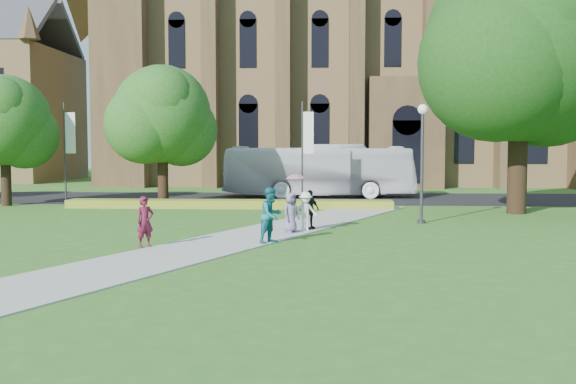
# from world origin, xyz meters

# --- Properties ---
(ground) EXTENTS (160.00, 160.00, 0.00)m
(ground) POSITION_xyz_m (0.00, 0.00, 0.00)
(ground) COLOR #2F631D
(ground) RESTS_ON ground
(road) EXTENTS (160.00, 10.00, 0.02)m
(road) POSITION_xyz_m (0.00, 20.00, 0.01)
(road) COLOR black
(road) RESTS_ON ground
(footpath) EXTENTS (15.58, 28.54, 0.04)m
(footpath) POSITION_xyz_m (0.00, 1.00, 0.02)
(footpath) COLOR #B2B2A8
(footpath) RESTS_ON ground
(flower_hedge) EXTENTS (18.00, 1.40, 0.45)m
(flower_hedge) POSITION_xyz_m (-2.00, 13.20, 0.23)
(flower_hedge) COLOR gold
(flower_hedge) RESTS_ON ground
(cathedral) EXTENTS (52.60, 18.25, 28.00)m
(cathedral) POSITION_xyz_m (10.00, 39.73, 12.98)
(cathedral) COLOR brown
(cathedral) RESTS_ON ground
(streetlamp) EXTENTS (0.44, 0.44, 5.24)m
(streetlamp) POSITION_xyz_m (7.50, 6.50, 3.30)
(streetlamp) COLOR #38383D
(streetlamp) RESTS_ON ground
(large_tree) EXTENTS (9.60, 9.60, 13.20)m
(large_tree) POSITION_xyz_m (13.00, 11.00, 8.37)
(large_tree) COLOR #332114
(large_tree) RESTS_ON ground
(street_tree_0) EXTENTS (5.20, 5.20, 7.50)m
(street_tree_0) POSITION_xyz_m (-15.00, 14.00, 4.87)
(street_tree_0) COLOR #332114
(street_tree_0) RESTS_ON ground
(street_tree_1) EXTENTS (5.60, 5.60, 8.05)m
(street_tree_1) POSITION_xyz_m (-6.00, 14.50, 5.22)
(street_tree_1) COLOR #332114
(street_tree_1) RESTS_ON ground
(banner_pole_0) EXTENTS (0.70, 0.10, 6.00)m
(banner_pole_0) POSITION_xyz_m (2.11, 15.20, 3.39)
(banner_pole_0) COLOR #38383D
(banner_pole_0) RESTS_ON ground
(banner_pole_1) EXTENTS (0.70, 0.10, 6.00)m
(banner_pole_1) POSITION_xyz_m (-11.89, 15.20, 3.39)
(banner_pole_1) COLOR #38383D
(banner_pole_1) RESTS_ON ground
(tour_coach) EXTENTS (12.71, 3.07, 3.53)m
(tour_coach) POSITION_xyz_m (2.96, 21.00, 1.79)
(tour_coach) COLOR silver
(tour_coach) RESTS_ON road
(pedestrian_0) EXTENTS (0.73, 0.71, 1.68)m
(pedestrian_0) POSITION_xyz_m (-2.81, -0.96, 0.88)
(pedestrian_0) COLOR #59142A
(pedestrian_0) RESTS_ON footpath
(pedestrian_1) EXTENTS (1.16, 1.19, 1.93)m
(pedestrian_1) POSITION_xyz_m (1.33, 0.18, 1.01)
(pedestrian_1) COLOR #176577
(pedestrian_1) RESTS_ON footpath
(pedestrian_2) EXTENTS (1.15, 0.92, 1.56)m
(pedestrian_2) POSITION_xyz_m (2.45, 3.37, 0.82)
(pedestrian_2) COLOR white
(pedestrian_2) RESTS_ON footpath
(pedestrian_3) EXTENTS (0.98, 0.86, 1.58)m
(pedestrian_3) POSITION_xyz_m (2.59, 4.00, 0.83)
(pedestrian_3) COLOR black
(pedestrian_3) RESTS_ON footpath
(pedestrian_4) EXTENTS (0.88, 0.89, 1.54)m
(pedestrian_4) POSITION_xyz_m (1.89, 2.91, 0.81)
(pedestrian_4) COLOR slate
(pedestrian_4) RESTS_ON footpath
(parasol) EXTENTS (0.74, 0.74, 0.65)m
(parasol) POSITION_xyz_m (2.07, 3.01, 1.91)
(parasol) COLOR #E29FA2
(parasol) RESTS_ON pedestrian_4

